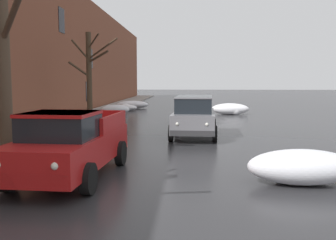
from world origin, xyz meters
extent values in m
cube|color=gray|center=(-5.73, 18.00, 0.06)|extent=(2.48, 80.00, 0.12)
cube|color=brown|center=(-7.47, 18.00, 4.62)|extent=(0.60, 80.00, 9.25)
cube|color=black|center=(-7.18, 28.72, 1.61)|extent=(0.08, 1.10, 1.60)
cube|color=black|center=(-7.18, 29.86, 4.34)|extent=(0.08, 1.10, 1.60)
cube|color=black|center=(-7.18, 22.77, 6.40)|extent=(0.08, 1.10, 1.60)
ellipsoid|color=white|center=(-3.91, 31.60, 0.35)|extent=(2.84, 1.30, 0.69)
ellipsoid|color=white|center=(-4.41, 31.44, 0.21)|extent=(0.50, 0.41, 0.41)
ellipsoid|color=white|center=(4.19, 26.06, 0.41)|extent=(2.74, 1.12, 0.83)
ellipsoid|color=white|center=(4.58, 25.86, 0.32)|extent=(0.78, 0.65, 0.65)
ellipsoid|color=white|center=(3.76, 26.15, 0.21)|extent=(0.51, 0.42, 0.42)
ellipsoid|color=white|center=(-4.29, 25.70, 0.36)|extent=(2.09, 1.06, 0.72)
ellipsoid|color=white|center=(-4.75, 25.78, 0.35)|extent=(0.84, 0.70, 0.70)
ellipsoid|color=white|center=(-4.02, 29.08, 0.25)|extent=(1.74, 0.99, 0.50)
ellipsoid|color=white|center=(-4.13, 29.25, 0.30)|extent=(0.71, 0.59, 0.59)
ellipsoid|color=white|center=(3.92, 7.33, 0.43)|extent=(2.64, 1.28, 0.86)
ellipsoid|color=white|center=(3.58, 7.52, 0.28)|extent=(0.67, 0.55, 0.55)
cylinder|color=#4C3D2D|center=(-4.59, 9.68, 3.05)|extent=(0.42, 0.42, 6.10)
cylinder|color=#4C3D2D|center=(-3.84, 8.96, 4.51)|extent=(1.70, 1.65, 1.71)
cylinder|color=#423323|center=(-4.59, 19.68, 2.62)|extent=(0.31, 0.31, 5.24)
cylinder|color=#423323|center=(-4.98, 19.36, 4.21)|extent=(0.90, 0.76, 1.14)
cylinder|color=#423323|center=(-3.65, 19.09, 4.25)|extent=(1.97, 1.30, 1.10)
cylinder|color=#423323|center=(-3.95, 19.28, 3.84)|extent=(1.39, 0.93, 0.68)
cylinder|color=#423323|center=(-4.15, 19.06, 4.66)|extent=(0.97, 1.32, 0.73)
cylinder|color=#423323|center=(-5.03, 19.25, 3.12)|extent=(1.02, 1.00, 0.88)
cube|color=red|center=(-1.87, 7.72, 0.74)|extent=(2.10, 5.03, 0.76)
cube|color=black|center=(-1.91, 7.03, 1.44)|extent=(1.69, 1.67, 0.64)
cube|color=red|center=(-1.91, 7.03, 1.72)|extent=(1.73, 1.72, 0.08)
cube|color=red|center=(-0.95, 8.66, 1.34)|extent=(0.24, 2.37, 0.44)
cube|color=red|center=(-2.67, 8.76, 1.34)|extent=(0.24, 2.37, 0.44)
cube|color=red|center=(-1.73, 10.13, 1.34)|extent=(1.72, 0.20, 0.44)
cube|color=#B7B7BC|center=(-2.01, 5.32, 0.54)|extent=(1.73, 0.22, 0.32)
sphere|color=white|center=(-1.42, 5.25, 0.86)|extent=(0.16, 0.16, 0.16)
cylinder|color=black|center=(-1.03, 6.19, 0.36)|extent=(0.26, 0.73, 0.72)
cylinder|color=black|center=(-2.88, 6.30, 0.36)|extent=(0.26, 0.73, 0.72)
cylinder|color=black|center=(-0.86, 9.14, 0.36)|extent=(0.26, 0.73, 0.72)
cylinder|color=black|center=(-2.71, 9.25, 0.36)|extent=(0.26, 0.73, 0.72)
cube|color=slate|center=(1.39, 14.94, 0.74)|extent=(1.98, 4.51, 0.80)
cube|color=black|center=(1.40, 14.98, 1.48)|extent=(1.67, 3.17, 0.68)
cube|color=slate|center=(1.40, 14.98, 1.79)|extent=(1.71, 3.24, 0.06)
cube|color=#303032|center=(1.29, 12.77, 0.46)|extent=(1.74, 0.20, 0.22)
cube|color=#303032|center=(1.50, 17.10, 0.46)|extent=(1.74, 0.20, 0.22)
cylinder|color=black|center=(2.23, 13.52, 0.34)|extent=(0.21, 0.69, 0.68)
cylinder|color=black|center=(0.42, 13.61, 0.34)|extent=(0.21, 0.69, 0.68)
cylinder|color=black|center=(2.36, 16.26, 0.34)|extent=(0.21, 0.69, 0.68)
cylinder|color=black|center=(0.56, 16.35, 0.34)|extent=(0.21, 0.69, 0.68)
sphere|color=silver|center=(1.86, 12.71, 0.82)|extent=(0.14, 0.14, 0.14)
sphere|color=silver|center=(0.71, 12.77, 0.82)|extent=(0.14, 0.14, 0.14)
cube|color=silver|center=(1.55, 21.38, 0.60)|extent=(1.98, 4.31, 0.60)
cube|color=black|center=(1.54, 21.58, 1.16)|extent=(1.60, 2.28, 0.52)
cube|color=silver|center=(1.54, 21.58, 1.39)|extent=(1.63, 2.33, 0.06)
cube|color=slate|center=(1.71, 19.33, 0.42)|extent=(1.64, 0.24, 0.22)
cube|color=slate|center=(1.40, 23.42, 0.42)|extent=(1.64, 0.24, 0.22)
cylinder|color=black|center=(2.50, 20.14, 0.30)|extent=(0.23, 0.61, 0.60)
cylinder|color=black|center=(0.80, 20.01, 0.30)|extent=(0.23, 0.61, 0.60)
cylinder|color=black|center=(2.31, 22.74, 0.30)|extent=(0.23, 0.61, 0.60)
cylinder|color=black|center=(0.61, 22.61, 0.30)|extent=(0.23, 0.61, 0.60)
sphere|color=silver|center=(2.25, 19.35, 0.68)|extent=(0.14, 0.14, 0.14)
sphere|color=silver|center=(1.17, 19.26, 0.68)|extent=(0.14, 0.14, 0.14)
camera|label=1|loc=(1.18, -1.77, 2.52)|focal=40.21mm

